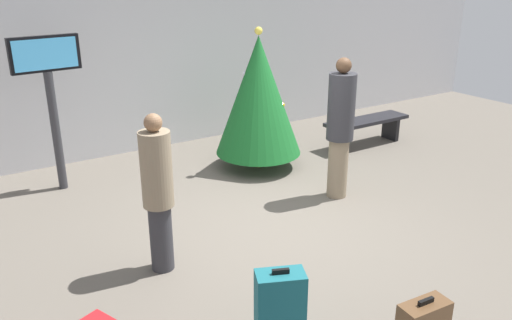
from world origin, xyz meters
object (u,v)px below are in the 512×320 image
Objects in this scene: waiting_bench at (367,125)px; traveller_0 at (158,190)px; suitcase_1 at (280,310)px; flight_info_kiosk at (49,85)px; holiday_tree at (258,96)px; traveller_1 at (340,126)px.

waiting_bench is 5.03m from traveller_0.
traveller_0 is 2.29× the size of suitcase_1.
suitcase_1 is (0.69, -4.39, -1.15)m from flight_info_kiosk.
traveller_0 is at bearing -82.68° from flight_info_kiosk.
holiday_tree is 1.14× the size of traveller_1.
waiting_bench is 5.53m from suitcase_1.
traveller_1 is at bearing 40.29° from suitcase_1.
flight_info_kiosk is 3.93m from traveller_1.
traveller_0 reaches higher than suitcase_1.
traveller_1 is (2.76, 0.42, 0.12)m from traveller_0.
traveller_0 is at bearing -171.40° from traveller_1.
flight_info_kiosk reaches higher than suitcase_1.
holiday_tree is at bearing 176.36° from waiting_bench.
traveller_0 is 0.88× the size of traveller_1.
traveller_0 is (-2.47, -1.95, -0.26)m from holiday_tree.
waiting_bench is 0.98× the size of traveller_0.
suitcase_1 is (0.34, -1.64, -0.54)m from traveller_0.
holiday_tree reaches higher than suitcase_1.
traveller_1 reaches higher than suitcase_1.
traveller_0 is 2.80m from traveller_1.
holiday_tree is 1.29× the size of traveller_0.
suitcase_1 is at bearing -141.44° from waiting_bench.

